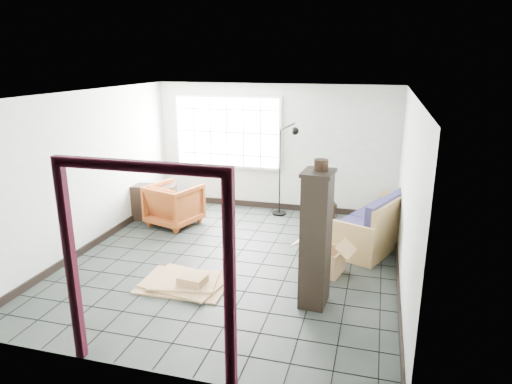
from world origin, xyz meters
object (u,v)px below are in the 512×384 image
(armchair, at_px, (174,202))
(tall_shelf, at_px, (316,239))
(side_table, at_px, (319,206))
(futon_sofa, at_px, (381,225))

(armchair, bearing_deg, tall_shelf, 160.73)
(armchair, bearing_deg, side_table, -154.85)
(futon_sofa, bearing_deg, armchair, -155.66)
(armchair, relative_size, tall_shelf, 0.50)
(armchair, height_order, tall_shelf, tall_shelf)
(futon_sofa, relative_size, armchair, 2.55)
(tall_shelf, bearing_deg, futon_sofa, 74.92)
(side_table, relative_size, tall_shelf, 0.38)
(side_table, bearing_deg, armchair, -172.16)
(tall_shelf, bearing_deg, armchair, 147.64)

